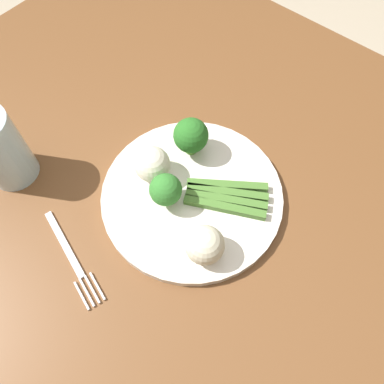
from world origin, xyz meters
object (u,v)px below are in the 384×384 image
at_px(asparagus_bundle, 226,196).
at_px(broccoli_left, 166,190).
at_px(cauliflower_mid, 205,245).
at_px(dining_table, 142,238).
at_px(fork, 72,258).
at_px(broccoli_right, 193,137).
at_px(cauliflower_near_center, 152,164).
at_px(plate, 192,196).

xyz_separation_m(asparagus_bundle, broccoli_left, (0.06, -0.07, 0.03)).
bearing_deg(cauliflower_mid, asparagus_bundle, -162.38).
xyz_separation_m(asparagus_bundle, cauliflower_mid, (0.09, 0.03, 0.02)).
distance_m(dining_table, fork, 0.16).
bearing_deg(fork, cauliflower_mid, 57.84).
relative_size(asparagus_bundle, broccoli_right, 1.94).
relative_size(dining_table, fork, 6.83).
bearing_deg(cauliflower_mid, broccoli_right, -134.82).
xyz_separation_m(cauliflower_near_center, cauliflower_mid, (0.05, 0.14, -0.00)).
xyz_separation_m(dining_table, asparagus_bundle, (-0.10, 0.10, 0.13)).
bearing_deg(broccoli_right, plate, 39.07).
bearing_deg(dining_table, broccoli_left, 143.50).
bearing_deg(fork, plate, 85.99).
bearing_deg(broccoli_right, cauliflower_mid, 45.18).
bearing_deg(cauliflower_mid, broccoli_left, -106.04).
bearing_deg(asparagus_bundle, cauliflower_mid, -102.48).
bearing_deg(fork, broccoli_right, 101.76).
height_order(plate, broccoli_right, broccoli_right).
bearing_deg(cauliflower_mid, dining_table, -82.88).
bearing_deg(plate, cauliflower_near_center, -80.53).
height_order(dining_table, plate, plate).
bearing_deg(broccoli_left, cauliflower_mid, 73.96).
height_order(cauliflower_near_center, cauliflower_mid, same).
distance_m(broccoli_right, fork, 0.25).
bearing_deg(broccoli_right, cauliflower_near_center, -15.48).
distance_m(dining_table, broccoli_right, 0.21).
distance_m(dining_table, cauliflower_near_center, 0.17).
bearing_deg(broccoli_right, broccoli_left, 16.54).
xyz_separation_m(asparagus_bundle, broccoli_right, (-0.03, -0.09, 0.03)).
relative_size(broccoli_right, broccoli_left, 1.15).
height_order(plate, asparagus_bundle, asparagus_bundle).
relative_size(dining_table, cauliflower_near_center, 20.02).
height_order(dining_table, broccoli_left, broccoli_left).
bearing_deg(cauliflower_near_center, cauliflower_mid, 70.88).
distance_m(broccoli_left, fork, 0.17).
relative_size(broccoli_right, fork, 0.41).
height_order(plate, fork, plate).
relative_size(cauliflower_near_center, cauliflower_mid, 1.01).
bearing_deg(fork, asparagus_bundle, 78.22).
bearing_deg(fork, broccoli_left, 88.84).
relative_size(dining_table, asparagus_bundle, 8.53).
xyz_separation_m(cauliflower_mid, fork, (0.13, -0.14, -0.04)).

